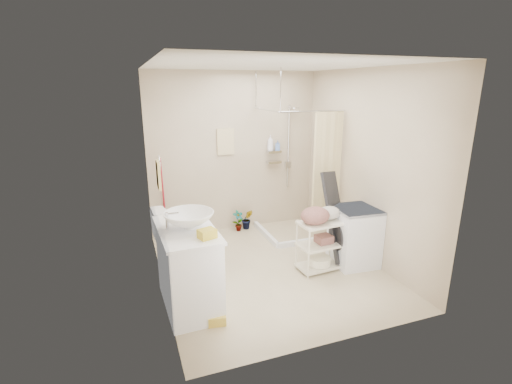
% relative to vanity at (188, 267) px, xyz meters
% --- Properties ---
extents(floor, '(3.20, 3.20, 0.00)m').
position_rel_vanity_xyz_m(floor, '(1.16, 0.49, -0.46)').
color(floor, '#C7B895').
rests_on(floor, ground).
extents(ceiling, '(2.80, 3.20, 0.04)m').
position_rel_vanity_xyz_m(ceiling, '(1.16, 0.49, 2.14)').
color(ceiling, silver).
rests_on(ceiling, ground).
extents(wall_back, '(2.80, 0.04, 2.60)m').
position_rel_vanity_xyz_m(wall_back, '(1.16, 2.09, 0.84)').
color(wall_back, '#C1B095').
rests_on(wall_back, ground).
extents(wall_front, '(2.80, 0.04, 2.60)m').
position_rel_vanity_xyz_m(wall_front, '(1.16, -1.11, 0.84)').
color(wall_front, '#C1B095').
rests_on(wall_front, ground).
extents(wall_left, '(0.04, 3.20, 2.60)m').
position_rel_vanity_xyz_m(wall_left, '(-0.24, 0.49, 0.84)').
color(wall_left, '#C1B095').
rests_on(wall_left, ground).
extents(wall_right, '(0.04, 3.20, 2.60)m').
position_rel_vanity_xyz_m(wall_right, '(2.56, 0.49, 0.84)').
color(wall_right, '#C1B095').
rests_on(wall_right, ground).
extents(vanity, '(0.62, 1.06, 0.91)m').
position_rel_vanity_xyz_m(vanity, '(0.00, 0.00, 0.00)').
color(vanity, white).
rests_on(vanity, ground).
extents(sink, '(0.61, 0.61, 0.18)m').
position_rel_vanity_xyz_m(sink, '(0.03, -0.01, 0.55)').
color(sink, white).
rests_on(sink, vanity).
extents(counter_basket, '(0.20, 0.17, 0.09)m').
position_rel_vanity_xyz_m(counter_basket, '(0.15, -0.33, 0.50)').
color(counter_basket, gold).
rests_on(counter_basket, vanity).
extents(floor_basket, '(0.29, 0.24, 0.14)m').
position_rel_vanity_xyz_m(floor_basket, '(0.19, -0.45, -0.39)').
color(floor_basket, yellow).
rests_on(floor_basket, ground).
extents(toilet, '(0.83, 0.50, 0.83)m').
position_rel_vanity_xyz_m(toilet, '(0.12, 0.99, -0.04)').
color(toilet, silver).
rests_on(toilet, ground).
extents(mop, '(0.17, 0.17, 1.33)m').
position_rel_vanity_xyz_m(mop, '(-0.08, 2.02, 0.21)').
color(mop, '#A61224').
rests_on(mop, ground).
extents(potted_plant_a, '(0.22, 0.17, 0.36)m').
position_rel_vanity_xyz_m(potted_plant_a, '(1.16, 1.91, -0.28)').
color(potted_plant_a, brown).
rests_on(potted_plant_a, ground).
extents(potted_plant_b, '(0.21, 0.18, 0.34)m').
position_rel_vanity_xyz_m(potted_plant_b, '(1.33, 1.95, -0.29)').
color(potted_plant_b, '#9A5026').
rests_on(potted_plant_b, ground).
extents(hanging_towel, '(0.28, 0.03, 0.42)m').
position_rel_vanity_xyz_m(hanging_towel, '(1.01, 2.07, 1.04)').
color(hanging_towel, beige).
rests_on(hanging_towel, wall_back).
extents(towel_ring, '(0.04, 0.22, 0.34)m').
position_rel_vanity_xyz_m(towel_ring, '(-0.22, 0.29, 1.01)').
color(towel_ring, '#E1CF83').
rests_on(towel_ring, wall_left).
extents(tp_holder, '(0.08, 0.12, 0.14)m').
position_rel_vanity_xyz_m(tp_holder, '(-0.20, 0.54, 0.26)').
color(tp_holder, white).
rests_on(tp_holder, wall_left).
extents(shower, '(1.10, 1.10, 2.10)m').
position_rel_vanity_xyz_m(shower, '(2.01, 1.54, 0.59)').
color(shower, silver).
rests_on(shower, ground).
extents(shampoo_bottle_a, '(0.13, 0.13, 0.26)m').
position_rel_vanity_xyz_m(shampoo_bottle_a, '(1.76, 2.00, 0.99)').
color(shampoo_bottle_a, white).
rests_on(shampoo_bottle_a, shower).
extents(shampoo_bottle_b, '(0.10, 0.10, 0.17)m').
position_rel_vanity_xyz_m(shampoo_bottle_b, '(1.89, 1.99, 0.95)').
color(shampoo_bottle_b, '#5072B5').
rests_on(shampoo_bottle_b, shower).
extents(washing_machine, '(0.58, 0.60, 0.80)m').
position_rel_vanity_xyz_m(washing_machine, '(2.30, 0.25, -0.06)').
color(washing_machine, silver).
rests_on(washing_machine, ground).
extents(laundry_rack, '(0.61, 0.39, 0.81)m').
position_rel_vanity_xyz_m(laundry_rack, '(1.78, 0.24, -0.05)').
color(laundry_rack, beige).
rests_on(laundry_rack, ground).
extents(ironing_board, '(0.37, 0.29, 1.30)m').
position_rel_vanity_xyz_m(ironing_board, '(2.09, 0.42, 0.19)').
color(ironing_board, black).
rests_on(ironing_board, ground).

